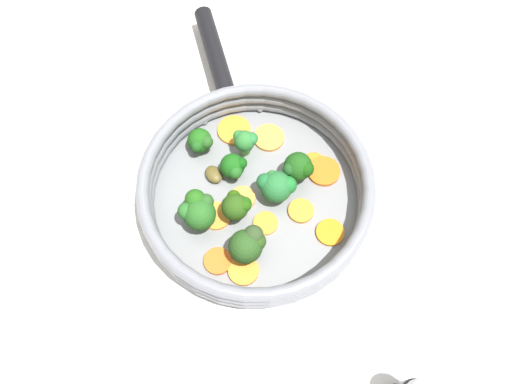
% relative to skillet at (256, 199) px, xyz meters
% --- Properties ---
extents(ground_plane, '(4.00, 4.00, 0.00)m').
position_rel_skillet_xyz_m(ground_plane, '(0.00, 0.00, -0.01)').
color(ground_plane, white).
extents(skillet, '(0.29, 0.29, 0.02)m').
position_rel_skillet_xyz_m(skillet, '(0.00, 0.00, 0.00)').
color(skillet, gray).
rests_on(skillet, ground_plane).
extents(skillet_rim_wall, '(0.30, 0.30, 0.05)m').
position_rel_skillet_xyz_m(skillet_rim_wall, '(0.00, 0.00, 0.03)').
color(skillet_rim_wall, slate).
rests_on(skillet_rim_wall, skillet).
extents(skillet_handle, '(0.07, 0.18, 0.03)m').
position_rel_skillet_xyz_m(skillet_handle, '(-0.05, -0.23, 0.02)').
color(skillet_handle, black).
rests_on(skillet_handle, skillet).
extents(skillet_rivet_left, '(0.01, 0.01, 0.01)m').
position_rel_skillet_xyz_m(skillet_rivet_left, '(-0.07, -0.12, 0.01)').
color(skillet_rivet_left, gray).
rests_on(skillet_rivet_left, skillet).
extents(skillet_rivet_right, '(0.01, 0.01, 0.01)m').
position_rel_skillet_xyz_m(skillet_rivet_right, '(0.01, -0.14, 0.01)').
color(skillet_rivet_right, gray).
rests_on(skillet_rivet_right, skillet).
extents(carrot_slice_0, '(0.05, 0.05, 0.00)m').
position_rel_skillet_xyz_m(carrot_slice_0, '(0.06, 0.00, 0.01)').
color(carrot_slice_0, orange).
rests_on(carrot_slice_0, skillet).
extents(carrot_slice_1, '(0.05, 0.05, 0.01)m').
position_rel_skillet_xyz_m(carrot_slice_1, '(0.09, 0.06, 0.01)').
color(carrot_slice_1, orange).
rests_on(carrot_slice_1, skillet).
extents(carrot_slice_2, '(0.05, 0.05, 0.01)m').
position_rel_skillet_xyz_m(carrot_slice_2, '(0.02, -0.01, 0.01)').
color(carrot_slice_2, orange).
rests_on(carrot_slice_2, skillet).
extents(carrot_slice_3, '(0.06, 0.06, 0.00)m').
position_rel_skillet_xyz_m(carrot_slice_3, '(-0.02, -0.11, 0.01)').
color(carrot_slice_3, orange).
rests_on(carrot_slice_3, skillet).
extents(carrot_slice_4, '(0.05, 0.05, 0.01)m').
position_rel_skillet_xyz_m(carrot_slice_4, '(0.06, 0.08, 0.01)').
color(carrot_slice_4, orange).
rests_on(carrot_slice_4, skillet).
extents(carrot_slice_5, '(0.05, 0.05, 0.01)m').
position_rel_skillet_xyz_m(carrot_slice_5, '(-0.10, 0.01, 0.01)').
color(carrot_slice_5, orange).
rests_on(carrot_slice_5, skillet).
extents(carrot_slice_6, '(0.05, 0.05, 0.01)m').
position_rel_skillet_xyz_m(carrot_slice_6, '(-0.04, 0.05, 0.01)').
color(carrot_slice_6, orange).
rests_on(carrot_slice_6, skillet).
extents(carrot_slice_7, '(0.04, 0.04, 0.00)m').
position_rel_skillet_xyz_m(carrot_slice_7, '(-0.09, -0.01, 0.01)').
color(carrot_slice_7, orange).
rests_on(carrot_slice_7, skillet).
extents(carrot_slice_8, '(0.05, 0.05, 0.00)m').
position_rel_skillet_xyz_m(carrot_slice_8, '(0.01, 0.04, 0.01)').
color(carrot_slice_8, orange).
rests_on(carrot_slice_8, skillet).
extents(carrot_slice_9, '(0.04, 0.04, 0.01)m').
position_rel_skillet_xyz_m(carrot_slice_9, '(-0.06, 0.09, 0.01)').
color(carrot_slice_9, orange).
rests_on(carrot_slice_9, skillet).
extents(carrot_slice_10, '(0.06, 0.06, 0.01)m').
position_rel_skillet_xyz_m(carrot_slice_10, '(-0.06, -0.07, 0.01)').
color(carrot_slice_10, '#F9993E').
rests_on(carrot_slice_10, skillet).
extents(broccoli_floret_0, '(0.04, 0.04, 0.04)m').
position_rel_skillet_xyz_m(broccoli_floret_0, '(0.01, -0.04, 0.03)').
color(broccoli_floret_0, '#628556').
rests_on(broccoli_floret_0, skillet).
extents(broccoli_floret_1, '(0.04, 0.04, 0.05)m').
position_rel_skillet_xyz_m(broccoli_floret_1, '(-0.06, -0.00, 0.04)').
color(broccoli_floret_1, '#5C944A').
rests_on(broccoli_floret_1, skillet).
extents(broccoli_floret_2, '(0.05, 0.05, 0.05)m').
position_rel_skillet_xyz_m(broccoli_floret_2, '(0.08, -0.01, 0.04)').
color(broccoli_floret_2, '#6A8F52').
rests_on(broccoli_floret_2, skillet).
extents(broccoli_floret_3, '(0.03, 0.03, 0.04)m').
position_rel_skillet_xyz_m(broccoli_floret_3, '(-0.02, -0.07, 0.04)').
color(broccoli_floret_3, '#5D9544').
rests_on(broccoli_floret_3, skillet).
extents(broccoli_floret_4, '(0.05, 0.05, 0.05)m').
position_rel_skillet_xyz_m(broccoli_floret_4, '(-0.02, 0.01, 0.04)').
color(broccoli_floret_4, '#85A55D').
rests_on(broccoli_floret_4, skillet).
extents(broccoli_floret_5, '(0.04, 0.04, 0.05)m').
position_rel_skillet_xyz_m(broccoli_floret_5, '(0.03, 0.01, 0.04)').
color(broccoli_floret_5, '#6F9455').
rests_on(broccoli_floret_5, skillet).
extents(broccoli_floret_6, '(0.03, 0.04, 0.04)m').
position_rel_skillet_xyz_m(broccoli_floret_6, '(0.03, -0.10, 0.03)').
color(broccoli_floret_6, '#7CAD6D').
rests_on(broccoli_floret_6, skillet).
extents(broccoli_floret_7, '(0.05, 0.04, 0.05)m').
position_rel_skillet_xyz_m(broccoli_floret_7, '(0.05, 0.06, 0.04)').
color(broccoli_floret_7, '#80B560').
rests_on(broccoli_floret_7, skillet).
extents(mushroom_piece_0, '(0.02, 0.03, 0.01)m').
position_rel_skillet_xyz_m(mushroom_piece_0, '(0.04, -0.05, 0.01)').
color(mushroom_piece_0, brown).
rests_on(mushroom_piece_0, skillet).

